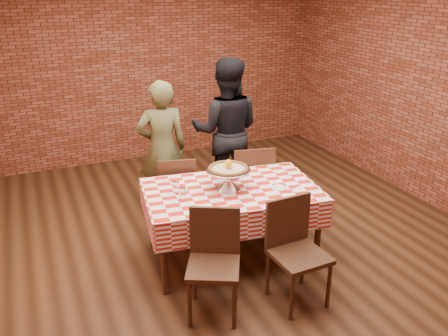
{
  "coord_description": "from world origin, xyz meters",
  "views": [
    {
      "loc": [
        -1.72,
        -3.85,
        2.59
      ],
      "look_at": [
        -0.06,
        -0.07,
        0.93
      ],
      "focal_mm": 37.23,
      "sensor_mm": 36.0,
      "label": 1
    }
  ],
  "objects_px": {
    "chair_near_left": "(213,267)",
    "diner_black": "(226,131)",
    "pizza_stand": "(228,179)",
    "chair_far_right": "(249,182)",
    "water_glass_left": "(183,193)",
    "table": "(231,224)",
    "condiment_caddy": "(229,170)",
    "diner_olive": "(162,149)",
    "chair_far_left": "(177,192)",
    "water_glass_right": "(176,187)",
    "chair_near_right": "(299,255)",
    "pizza": "(228,169)"
  },
  "relations": [
    {
      "from": "chair_near_left",
      "to": "chair_near_right",
      "type": "height_order",
      "value": "chair_near_right"
    },
    {
      "from": "water_glass_right",
      "to": "chair_far_left",
      "type": "height_order",
      "value": "chair_far_left"
    },
    {
      "from": "water_glass_right",
      "to": "diner_black",
      "type": "height_order",
      "value": "diner_black"
    },
    {
      "from": "water_glass_left",
      "to": "table",
      "type": "bearing_deg",
      "value": 2.56
    },
    {
      "from": "water_glass_left",
      "to": "chair_near_left",
      "type": "distance_m",
      "value": 0.79
    },
    {
      "from": "water_glass_right",
      "to": "chair_near_left",
      "type": "relative_size",
      "value": 0.12
    },
    {
      "from": "water_glass_left",
      "to": "condiment_caddy",
      "type": "distance_m",
      "value": 0.66
    },
    {
      "from": "chair_near_left",
      "to": "diner_black",
      "type": "distance_m",
      "value": 2.31
    },
    {
      "from": "chair_near_left",
      "to": "chair_far_left",
      "type": "relative_size",
      "value": 1.02
    },
    {
      "from": "pizza",
      "to": "water_glass_left",
      "type": "xyz_separation_m",
      "value": [
        -0.47,
        -0.04,
        -0.14
      ]
    },
    {
      "from": "pizza",
      "to": "chair_far_left",
      "type": "xyz_separation_m",
      "value": [
        -0.27,
        0.78,
        -0.51
      ]
    },
    {
      "from": "table",
      "to": "chair_far_right",
      "type": "distance_m",
      "value": 0.85
    },
    {
      "from": "diner_olive",
      "to": "chair_near_right",
      "type": "bearing_deg",
      "value": 111.89
    },
    {
      "from": "pizza_stand",
      "to": "table",
      "type": "bearing_deg",
      "value": -42.39
    },
    {
      "from": "diner_black",
      "to": "diner_olive",
      "type": "bearing_deg",
      "value": 28.91
    },
    {
      "from": "condiment_caddy",
      "to": "chair_near_left",
      "type": "relative_size",
      "value": 0.17
    },
    {
      "from": "pizza_stand",
      "to": "pizza",
      "type": "relative_size",
      "value": 1.14
    },
    {
      "from": "water_glass_left",
      "to": "condiment_caddy",
      "type": "xyz_separation_m",
      "value": [
        0.59,
        0.29,
        0.02
      ]
    },
    {
      "from": "table",
      "to": "chair_far_left",
      "type": "relative_size",
      "value": 1.84
    },
    {
      "from": "water_glass_left",
      "to": "diner_black",
      "type": "distance_m",
      "value": 1.68
    },
    {
      "from": "chair_far_right",
      "to": "diner_black",
      "type": "relative_size",
      "value": 0.52
    },
    {
      "from": "chair_near_left",
      "to": "chair_near_right",
      "type": "bearing_deg",
      "value": 16.11
    },
    {
      "from": "pizza",
      "to": "diner_black",
      "type": "relative_size",
      "value": 0.21
    },
    {
      "from": "chair_far_left",
      "to": "diner_black",
      "type": "distance_m",
      "value": 1.06
    },
    {
      "from": "water_glass_right",
      "to": "condiment_caddy",
      "type": "distance_m",
      "value": 0.62
    },
    {
      "from": "pizza_stand",
      "to": "diner_black",
      "type": "relative_size",
      "value": 0.24
    },
    {
      "from": "condiment_caddy",
      "to": "chair_near_left",
      "type": "height_order",
      "value": "condiment_caddy"
    },
    {
      "from": "pizza_stand",
      "to": "diner_black",
      "type": "bearing_deg",
      "value": 66.97
    },
    {
      "from": "water_glass_left",
      "to": "chair_near_right",
      "type": "distance_m",
      "value": 1.17
    },
    {
      "from": "table",
      "to": "condiment_caddy",
      "type": "height_order",
      "value": "condiment_caddy"
    },
    {
      "from": "condiment_caddy",
      "to": "diner_olive",
      "type": "distance_m",
      "value": 1.08
    },
    {
      "from": "chair_far_left",
      "to": "chair_far_right",
      "type": "distance_m",
      "value": 0.83
    },
    {
      "from": "table",
      "to": "diner_black",
      "type": "relative_size",
      "value": 0.91
    },
    {
      "from": "condiment_caddy",
      "to": "chair_far_right",
      "type": "bearing_deg",
      "value": 30.55
    },
    {
      "from": "diner_olive",
      "to": "pizza",
      "type": "bearing_deg",
      "value": 110.24
    },
    {
      "from": "water_glass_right",
      "to": "diner_black",
      "type": "xyz_separation_m",
      "value": [
        1.03,
        1.17,
        0.08
      ]
    },
    {
      "from": "table",
      "to": "chair_far_left",
      "type": "bearing_deg",
      "value": 110.22
    },
    {
      "from": "chair_near_left",
      "to": "diner_black",
      "type": "xyz_separation_m",
      "value": [
        1.01,
        2.03,
        0.44
      ]
    },
    {
      "from": "condiment_caddy",
      "to": "chair_far_right",
      "type": "distance_m",
      "value": 0.69
    },
    {
      "from": "chair_far_left",
      "to": "diner_black",
      "type": "height_order",
      "value": "diner_black"
    },
    {
      "from": "condiment_caddy",
      "to": "diner_black",
      "type": "distance_m",
      "value": 1.13
    },
    {
      "from": "diner_olive",
      "to": "diner_black",
      "type": "relative_size",
      "value": 0.89
    },
    {
      "from": "pizza_stand",
      "to": "chair_far_left",
      "type": "distance_m",
      "value": 0.92
    },
    {
      "from": "pizza_stand",
      "to": "pizza",
      "type": "xyz_separation_m",
      "value": [
        0.0,
        0.0,
        0.1
      ]
    },
    {
      "from": "diner_olive",
      "to": "chair_far_left",
      "type": "bearing_deg",
      "value": 98.79
    },
    {
      "from": "pizza_stand",
      "to": "condiment_caddy",
      "type": "bearing_deg",
      "value": 63.78
    },
    {
      "from": "pizza_stand",
      "to": "chair_far_right",
      "type": "height_order",
      "value": "pizza_stand"
    },
    {
      "from": "diner_black",
      "to": "chair_far_left",
      "type": "bearing_deg",
      "value": 57.62
    },
    {
      "from": "water_glass_left",
      "to": "diner_olive",
      "type": "bearing_deg",
      "value": 81.53
    },
    {
      "from": "water_glass_left",
      "to": "diner_olive",
      "type": "height_order",
      "value": "diner_olive"
    }
  ]
}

